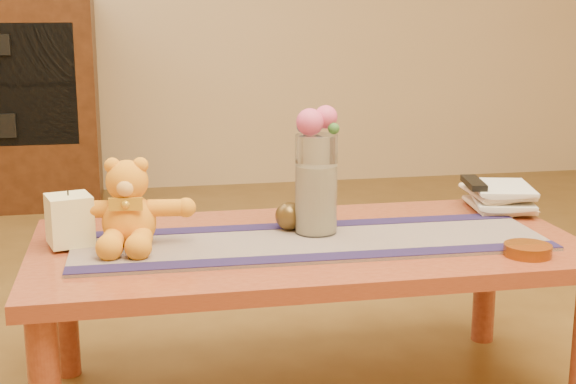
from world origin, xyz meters
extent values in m
cube|color=maroon|center=(0.00, 0.00, 0.43)|extent=(1.40, 0.70, 0.04)
cylinder|color=maroon|center=(-0.64, 0.29, 0.21)|extent=(0.07, 0.07, 0.41)
cylinder|color=maroon|center=(0.64, 0.29, 0.21)|extent=(0.07, 0.07, 0.41)
cube|color=#1A1F48|center=(0.00, -0.03, 0.45)|extent=(1.21, 0.37, 0.01)
cube|color=#1D1540|center=(0.00, -0.17, 0.46)|extent=(1.20, 0.08, 0.00)
cube|color=#1D1540|center=(0.01, 0.12, 0.46)|extent=(1.20, 0.08, 0.00)
cube|color=#F4EBB4|center=(-0.59, 0.06, 0.52)|extent=(0.13, 0.13, 0.12)
cylinder|color=black|center=(-0.59, 0.06, 0.59)|extent=(0.00, 0.00, 0.01)
cylinder|color=silver|center=(0.03, 0.04, 0.59)|extent=(0.11, 0.11, 0.26)
cylinder|color=beige|center=(0.03, 0.04, 0.55)|extent=(0.09, 0.09, 0.18)
sphere|color=#D14A7E|center=(0.01, 0.03, 0.75)|extent=(0.07, 0.07, 0.07)
sphere|color=#D14A7E|center=(0.06, 0.04, 0.76)|extent=(0.06, 0.06, 0.06)
sphere|color=#445093|center=(0.04, 0.07, 0.75)|extent=(0.04, 0.04, 0.04)
sphere|color=#445093|center=(0.00, 0.06, 0.74)|extent=(0.04, 0.04, 0.04)
sphere|color=#33662D|center=(0.07, 0.02, 0.74)|extent=(0.03, 0.03, 0.03)
sphere|color=#513B1B|center=(-0.03, 0.08, 0.50)|extent=(0.10, 0.10, 0.08)
imported|color=beige|center=(0.55, 0.21, 0.46)|extent=(0.20, 0.24, 0.02)
imported|color=beige|center=(0.55, 0.21, 0.48)|extent=(0.22, 0.26, 0.02)
imported|color=beige|center=(0.54, 0.22, 0.50)|extent=(0.18, 0.24, 0.02)
imported|color=beige|center=(0.55, 0.21, 0.52)|extent=(0.21, 0.26, 0.02)
cube|color=black|center=(0.55, 0.20, 0.54)|extent=(0.07, 0.17, 0.02)
cylinder|color=#BF5914|center=(0.50, -0.23, 0.46)|extent=(0.15, 0.15, 0.03)
camera|label=1|loc=(-0.44, -1.97, 1.04)|focal=50.58mm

